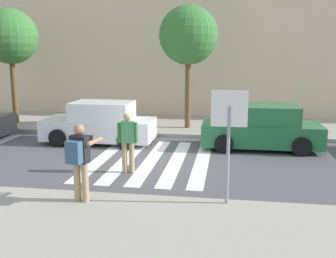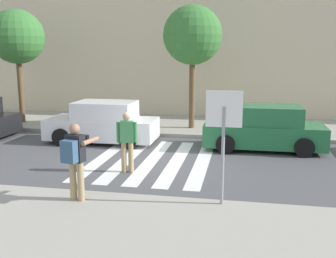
{
  "view_description": "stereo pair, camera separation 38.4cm",
  "coord_description": "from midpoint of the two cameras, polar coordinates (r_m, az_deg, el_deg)",
  "views": [
    {
      "loc": [
        2.39,
        -11.6,
        3.38
      ],
      "look_at": [
        0.6,
        -0.2,
        1.1
      ],
      "focal_mm": 42.0,
      "sensor_mm": 36.0,
      "label": 1
    },
    {
      "loc": [
        2.77,
        -11.53,
        3.38
      ],
      "look_at": [
        0.6,
        -0.2,
        1.1
      ],
      "focal_mm": 42.0,
      "sensor_mm": 36.0,
      "label": 2
    }
  ],
  "objects": [
    {
      "name": "ground_plane",
      "position": [
        12.32,
        -1.68,
        -4.75
      ],
      "size": [
        120.0,
        120.0,
        0.0
      ],
      "primitive_type": "plane",
      "color": "#4C4C4F"
    },
    {
      "name": "sidewalk_far",
      "position": [
        18.06,
        2.44,
        0.6
      ],
      "size": [
        60.0,
        4.8,
        0.14
      ],
      "primitive_type": "cube",
      "color": "#9E998C",
      "rests_on": "ground"
    },
    {
      "name": "building_facade_far",
      "position": [
        22.12,
        4.24,
        12.2
      ],
      "size": [
        56.0,
        4.0,
        7.58
      ],
      "primitive_type": "cube",
      "color": "beige",
      "rests_on": "ground"
    },
    {
      "name": "crosswalk_stripe_0",
      "position": [
        12.93,
        -8.44,
        -4.08
      ],
      "size": [
        0.44,
        5.2,
        0.01
      ],
      "primitive_type": "cube",
      "color": "silver",
      "rests_on": "ground"
    },
    {
      "name": "crosswalk_stripe_1",
      "position": [
        12.7,
        -5.02,
        -4.28
      ],
      "size": [
        0.44,
        5.2,
        0.01
      ],
      "primitive_type": "cube",
      "color": "silver",
      "rests_on": "ground"
    },
    {
      "name": "crosswalk_stripe_2",
      "position": [
        12.51,
        -1.48,
        -4.48
      ],
      "size": [
        0.44,
        5.2,
        0.01
      ],
      "primitive_type": "cube",
      "color": "silver",
      "rests_on": "ground"
    },
    {
      "name": "crosswalk_stripe_3",
      "position": [
        12.37,
        2.16,
        -4.67
      ],
      "size": [
        0.44,
        5.2,
        0.01
      ],
      "primitive_type": "cube",
      "color": "silver",
      "rests_on": "ground"
    },
    {
      "name": "crosswalk_stripe_4",
      "position": [
        12.28,
        5.86,
        -4.84
      ],
      "size": [
        0.44,
        5.2,
        0.01
      ],
      "primitive_type": "cube",
      "color": "silver",
      "rests_on": "ground"
    },
    {
      "name": "stop_sign",
      "position": [
        8.28,
        9.41,
        0.9
      ],
      "size": [
        0.76,
        0.08,
        2.45
      ],
      "color": "gray",
      "rests_on": "sidewalk_near"
    },
    {
      "name": "photographer_with_backpack",
      "position": [
        8.73,
        -12.13,
        -3.76
      ],
      "size": [
        0.68,
        0.91,
        1.72
      ],
      "color": "tan",
      "rests_on": "sidewalk_near"
    },
    {
      "name": "pedestrian_crossing",
      "position": [
        11.08,
        -4.98,
        -1.41
      ],
      "size": [
        0.57,
        0.32,
        1.72
      ],
      "color": "tan",
      "rests_on": "ground"
    },
    {
      "name": "parked_car_white",
      "position": [
        14.96,
        -8.69,
        0.83
      ],
      "size": [
        4.1,
        1.92,
        1.55
      ],
      "color": "white",
      "rests_on": "ground"
    },
    {
      "name": "parked_car_green",
      "position": [
        14.15,
        14.62,
        -0.0
      ],
      "size": [
        4.1,
        1.92,
        1.55
      ],
      "color": "#236B3D",
      "rests_on": "ground"
    },
    {
      "name": "street_tree_west",
      "position": [
        19.36,
        -20.54,
        12.36
      ],
      "size": [
        2.45,
        2.45,
        5.13
      ],
      "color": "brown",
      "rests_on": "sidewalk_far"
    },
    {
      "name": "street_tree_center",
      "position": [
        16.78,
        4.26,
        13.35
      ],
      "size": [
        2.46,
        2.46,
        5.14
      ],
      "color": "brown",
      "rests_on": "sidewalk_far"
    }
  ]
}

